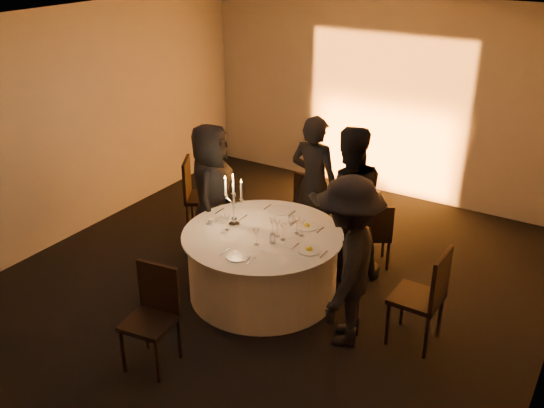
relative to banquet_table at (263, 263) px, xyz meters
The scene contains 31 objects.
floor 0.38m from the banquet_table, ahead, with size 7.00×7.00×0.00m, color black.
ceiling 2.62m from the banquet_table, ahead, with size 7.00×7.00×0.00m, color white.
wall_back 3.67m from the banquet_table, 90.00° to the left, with size 7.00×7.00×0.00m, color #BAB3AD.
wall_left 3.20m from the banquet_table, behind, with size 7.00×7.00×0.00m, color #BAB3AD.
uplighter_fixture 3.22m from the banquet_table, 90.00° to the left, with size 0.25×0.12×0.10m, color black.
banquet_table is the anchor object (origin of this frame).
chair_left 1.81m from the banquet_table, 152.35° to the left, with size 0.63×0.63×1.06m.
chair_back_left 1.72m from the banquet_table, 100.57° to the left, with size 0.43×0.43×0.85m.
chair_back_right 1.49m from the banquet_table, 55.03° to the left, with size 0.52×0.52×0.86m.
chair_right 1.89m from the banquet_table, ahead, with size 0.48×0.48×1.07m.
chair_front 1.58m from the banquet_table, 98.79° to the right, with size 0.50×0.50×1.02m.
guest_left 1.24m from the banquet_table, 156.39° to the left, with size 0.85×0.55×1.74m, color black.
guest_back_left 1.39m from the banquet_table, 91.94° to the left, with size 0.65×0.43×1.79m, color black.
guest_back_right 1.20m from the banquet_table, 55.30° to the left, with size 0.91×0.71×1.87m, color black.
guest_right 1.30m from the banquet_table, 13.82° to the right, with size 1.15×0.66×1.79m, color black.
plate_left 0.72m from the banquet_table, 160.38° to the left, with size 0.36×0.25×0.01m.
plate_back_left 0.73m from the banquet_table, 103.07° to the left, with size 0.35×0.30×0.01m.
plate_back_right 0.66m from the banquet_table, 48.63° to the left, with size 0.35×0.25×0.08m.
plate_right 0.75m from the banquet_table, ahead, with size 0.36×0.25×0.08m.
plate_front 0.70m from the banquet_table, 84.00° to the right, with size 0.36×0.25×0.01m.
coffee_cup 0.76m from the banquet_table, behind, with size 0.11×0.11×0.07m.
candelabra 0.72m from the banquet_table, behind, with size 0.27×0.13×0.64m.
wine_glass_a 0.68m from the banquet_table, 23.80° to the left, with size 0.07×0.07×0.19m.
wine_glass_b 0.59m from the banquet_table, 71.84° to the right, with size 0.07×0.07×0.19m.
wine_glass_c 0.65m from the banquet_table, 31.10° to the left, with size 0.07×0.07×0.19m.
wine_glass_d 0.53m from the banquet_table, 21.14° to the left, with size 0.07×0.07×0.19m.
wine_glass_e 0.66m from the banquet_table, 160.00° to the right, with size 0.07×0.07×0.19m.
wine_glass_f 0.59m from the banquet_table, ahead, with size 0.07×0.07×0.19m.
wine_glass_g 0.55m from the banquet_table, ahead, with size 0.07×0.07×0.19m.
tumbler_a 0.50m from the banquet_table, 31.97° to the right, with size 0.07×0.07×0.09m, color white.
tumbler_b 0.60m from the banquet_table, 70.09° to the left, with size 0.07×0.07×0.09m, color white.
Camera 1 is at (3.21, -5.02, 3.89)m, focal length 40.00 mm.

